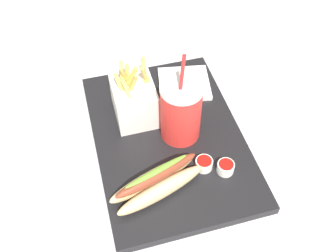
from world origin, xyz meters
name	(u,v)px	position (x,y,z in m)	size (l,w,h in m)	color
ground_plane	(168,144)	(0.00, 0.00, -0.01)	(2.40, 2.40, 0.02)	silver
food_tray	(168,138)	(0.00, 0.00, 0.01)	(0.43, 0.30, 0.02)	black
soda_cup	(180,110)	(0.00, 0.03, 0.09)	(0.08, 0.08, 0.20)	red
fries_basket	(134,99)	(-0.08, -0.05, 0.07)	(0.11, 0.08, 0.15)	white
hot_dog_1	(157,182)	(0.12, -0.05, 0.05)	(0.11, 0.19, 0.07)	#E5C689
ketchup_cup_1	(204,164)	(0.09, 0.05, 0.03)	(0.03, 0.03, 0.02)	white
ketchup_cup_2	(122,79)	(-0.18, -0.06, 0.03)	(0.03, 0.03, 0.02)	white
ketchup_cup_3	(226,167)	(0.11, 0.08, 0.03)	(0.03, 0.03, 0.02)	white
napkin_stack	(184,84)	(-0.13, 0.08, 0.03)	(0.11, 0.11, 0.01)	white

